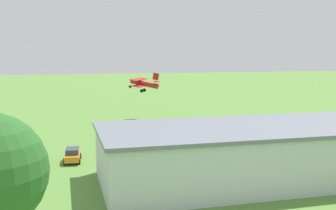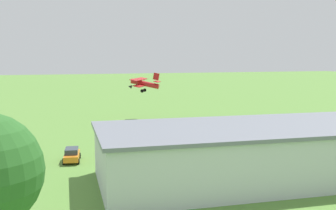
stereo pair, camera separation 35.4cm
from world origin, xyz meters
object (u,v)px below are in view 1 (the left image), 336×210
Objects in this scene: person_crossing_taxiway at (147,140)px; biplane at (143,83)px; hangar at (251,152)px; person_at_fence_line at (156,139)px; person_by_parked_cars at (180,140)px; car_grey at (15,158)px; car_orange at (73,155)px; person_watching_takeoff at (101,144)px.

biplane is at bearing -101.82° from person_crossing_taxiway.
hangar reaches higher than person_at_fence_line.
car_grey is at bearing 10.73° from person_by_parked_cars.
car_orange is at bearing -35.66° from hangar.
person_crossing_taxiway is at bearing -151.33° from car_orange.
person_crossing_taxiway is (1.24, -0.06, -0.03)m from person_at_fence_line.
car_orange is at bearing 25.82° from person_at_fence_line.
person_watching_takeoff is (11.10, 23.34, -6.25)m from biplane.
car_orange is 0.93× the size of car_grey.
person_crossing_taxiway is 6.65m from person_watching_takeoff.
hangar is 18.99m from person_crossing_taxiway.
biplane reaches higher than car_grey.
person_by_parked_cars is 3.43m from person_at_fence_line.
person_crossing_taxiway is (-10.44, -5.71, 0.02)m from car_orange.
person_by_parked_cars is 10.85m from person_watching_takeoff.
person_watching_takeoff reaches higher than car_orange.
hangar is at bearing 109.75° from person_crossing_taxiway.
biplane is 4.52× the size of person_at_fence_line.
car_orange is 12.97m from person_at_fence_line.
hangar reaches higher than person_by_parked_cars.
person_watching_takeoff reaches higher than person_at_fence_line.
biplane is at bearing -127.89° from car_grey.
hangar is at bearing 152.09° from car_grey.
car_grey is at bearing 18.19° from person_crossing_taxiway.
car_orange is at bearing 178.24° from car_grey.
person_at_fence_line is at bearing -154.18° from car_orange.
car_orange is (16.83, -12.07, -1.94)m from hangar.
hangar is 17.78× the size of person_watching_takeoff.
person_watching_takeoff reaches higher than car_grey.
biplane is 24.30m from person_by_parked_cars.
person_by_parked_cars is (-14.79, -4.20, 0.01)m from car_orange.
hangar is 18.59× the size of person_by_parked_cars.
person_watching_takeoff is at bearing 12.02° from person_crossing_taxiway.
person_watching_takeoff is (7.74, 1.33, 0.00)m from person_at_fence_line.
hangar is 7.19× the size of car_orange.
hangar reaches higher than car_grey.
person_watching_takeoff reaches higher than person_by_parked_cars.
person_crossing_taxiway is (6.39, -17.78, -1.92)m from hangar.
person_by_parked_cars is 0.99× the size of person_crossing_taxiway.
person_watching_takeoff is (12.89, -16.40, -1.89)m from hangar.
hangar is 40.02m from biplane.
hangar reaches higher than car_orange.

